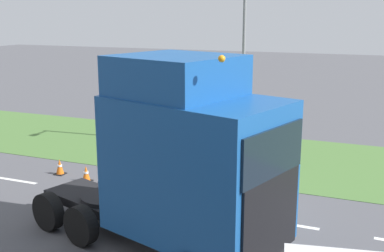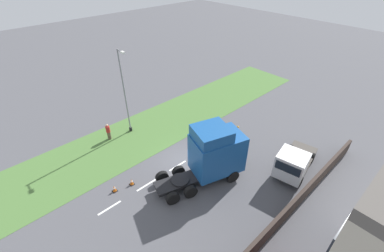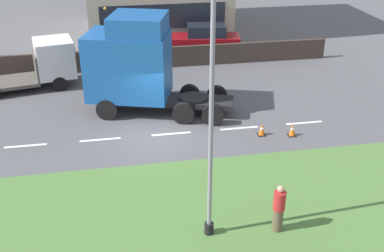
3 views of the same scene
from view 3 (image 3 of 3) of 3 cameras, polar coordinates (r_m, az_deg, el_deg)
ground_plane at (r=21.87m, az=-4.28°, el=-1.07°), size 120.00×120.00×0.00m
grass_verge at (r=16.81m, az=-1.97°, el=-10.44°), size 7.00×44.00×0.01m
lane_markings at (r=21.93m, az=-2.47°, el=-0.92°), size 0.16×14.60×0.00m
boundary_wall at (r=29.90m, az=-6.26°, el=7.94°), size 0.25×24.00×1.28m
lorry_cab at (r=23.46m, az=-6.89°, el=7.26°), size 4.43×7.31×4.99m
flatbed_truck at (r=28.01m, az=-16.91°, el=7.23°), size 3.19×6.05×2.61m
parked_car at (r=32.01m, az=1.56°, el=10.04°), size 2.40×4.70×2.09m
lamp_post at (r=13.93m, az=2.21°, el=0.43°), size 1.27×0.30×8.47m
pedestrian at (r=15.89m, az=10.24°, el=-9.65°), size 0.39×0.39×1.72m
traffic_cone_lead at (r=21.91m, az=8.27°, el=-0.41°), size 0.36×0.36×0.58m
traffic_cone_trailing at (r=22.10m, az=11.81°, el=-0.46°), size 0.36×0.36×0.58m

